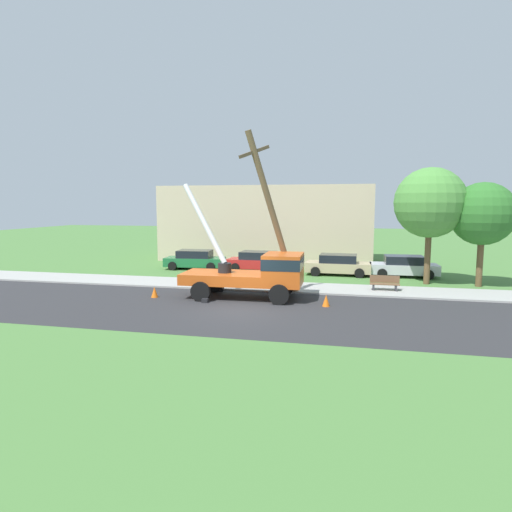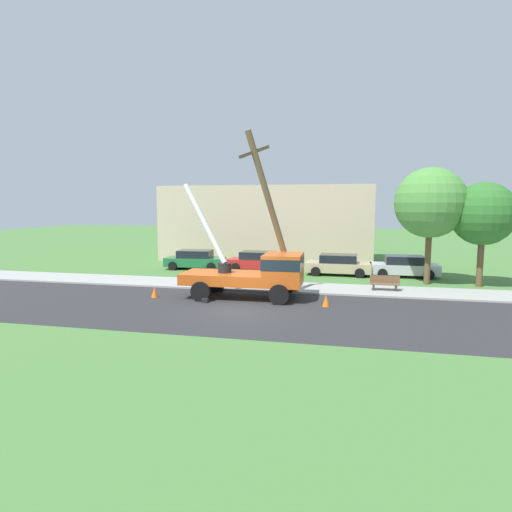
# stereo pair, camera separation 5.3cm
# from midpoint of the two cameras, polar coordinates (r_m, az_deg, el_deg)

# --- Properties ---
(ground_plane) EXTENTS (120.00, 120.00, 0.00)m
(ground_plane) POSITION_cam_midpoint_polar(r_m,az_deg,el_deg) (31.68, 3.53, -2.01)
(ground_plane) COLOR #477538
(road_asphalt) EXTENTS (80.00, 8.44, 0.01)m
(road_asphalt) POSITION_cam_midpoint_polar(r_m,az_deg,el_deg) (20.14, -1.98, -7.11)
(road_asphalt) COLOR #2B2B2D
(road_asphalt) RESTS_ON ground
(sidewalk_strip) EXTENTS (80.00, 3.07, 0.10)m
(sidewalk_strip) POSITION_cam_midpoint_polar(r_m,az_deg,el_deg) (25.61, 1.29, -3.99)
(sidewalk_strip) COLOR #9E9E99
(sidewalk_strip) RESTS_ON ground
(utility_truck) EXTENTS (6.82, 3.21, 5.98)m
(utility_truck) POSITION_cam_midpoint_polar(r_m,az_deg,el_deg) (22.34, 0.37, -2.04)
(utility_truck) COLOR #C65119
(utility_truck) RESTS_ON ground
(leaning_utility_pole) EXTENTS (2.82, 2.81, 8.56)m
(leaning_utility_pole) POSITION_cam_midpoint_polar(r_m,az_deg,el_deg) (22.64, 2.25, 5.62)
(leaning_utility_pole) COLOR brown
(leaning_utility_pole) RESTS_ON ground
(traffic_cone_ahead) EXTENTS (0.36, 0.36, 0.56)m
(traffic_cone_ahead) POSITION_cam_midpoint_polar(r_m,az_deg,el_deg) (21.05, 9.24, -5.81)
(traffic_cone_ahead) COLOR orange
(traffic_cone_ahead) RESTS_ON ground
(traffic_cone_behind) EXTENTS (0.36, 0.36, 0.56)m
(traffic_cone_behind) POSITION_cam_midpoint_polar(r_m,az_deg,el_deg) (23.38, -13.10, -4.63)
(traffic_cone_behind) COLOR orange
(traffic_cone_behind) RESTS_ON ground
(traffic_cone_curbside) EXTENTS (0.36, 0.36, 0.56)m
(traffic_cone_curbside) POSITION_cam_midpoint_polar(r_m,az_deg,el_deg) (23.47, 2.65, -4.42)
(traffic_cone_curbside) COLOR orange
(traffic_cone_curbside) RESTS_ON ground
(parked_sedan_green) EXTENTS (4.52, 2.23, 1.42)m
(parked_sedan_green) POSITION_cam_midpoint_polar(r_m,az_deg,el_deg) (32.97, -7.94, -0.46)
(parked_sedan_green) COLOR #1E6638
(parked_sedan_green) RESTS_ON ground
(parked_sedan_red) EXTENTS (4.48, 2.15, 1.42)m
(parked_sedan_red) POSITION_cam_midpoint_polar(r_m,az_deg,el_deg) (31.72, 0.33, -0.68)
(parked_sedan_red) COLOR #B21E1E
(parked_sedan_red) RESTS_ON ground
(parked_sedan_tan) EXTENTS (4.45, 2.11, 1.42)m
(parked_sedan_tan) POSITION_cam_midpoint_polar(r_m,az_deg,el_deg) (30.39, 10.81, -1.13)
(parked_sedan_tan) COLOR tan
(parked_sedan_tan) RESTS_ON ground
(parked_sedan_silver) EXTENTS (4.44, 2.09, 1.42)m
(parked_sedan_silver) POSITION_cam_midpoint_polar(r_m,az_deg,el_deg) (30.76, 18.90, -1.29)
(parked_sedan_silver) COLOR #B7B7BF
(parked_sedan_silver) RESTS_ON ground
(park_bench) EXTENTS (1.60, 0.45, 0.90)m
(park_bench) POSITION_cam_midpoint_polar(r_m,az_deg,el_deg) (25.18, 16.60, -3.50)
(park_bench) COLOR brown
(park_bench) RESTS_ON ground
(roadside_tree_near) EXTENTS (3.67, 3.67, 6.13)m
(roadside_tree_near) POSITION_cam_midpoint_polar(r_m,az_deg,el_deg) (28.57, 27.70, 4.89)
(roadside_tree_near) COLOR brown
(roadside_tree_near) RESTS_ON ground
(roadside_tree_far) EXTENTS (4.21, 4.21, 7.05)m
(roadside_tree_far) POSITION_cam_midpoint_polar(r_m,az_deg,el_deg) (28.17, 21.96, 6.47)
(roadside_tree_far) COLOR brown
(roadside_tree_far) RESTS_ON ground
(lowrise_building_backdrop) EXTENTS (18.00, 6.00, 6.40)m
(lowrise_building_backdrop) POSITION_cam_midpoint_polar(r_m,az_deg,el_deg) (38.23, 1.51, 4.33)
(lowrise_building_backdrop) COLOR #C6B293
(lowrise_building_backdrop) RESTS_ON ground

